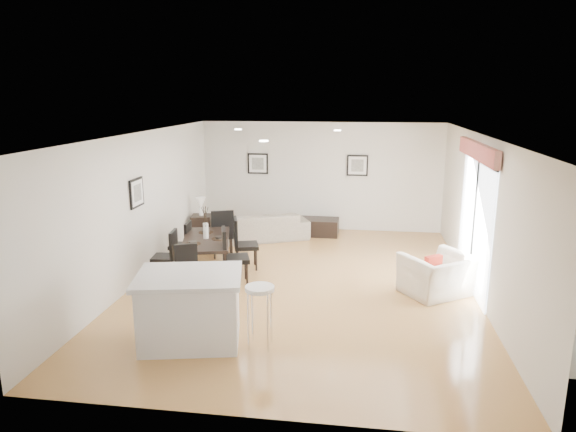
# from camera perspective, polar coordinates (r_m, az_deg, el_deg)

# --- Properties ---
(ground) EXTENTS (8.00, 8.00, 0.00)m
(ground) POSITION_cam_1_polar(r_m,az_deg,el_deg) (9.40, 1.64, -7.58)
(ground) COLOR tan
(ground) RESTS_ON ground
(wall_back) EXTENTS (6.00, 0.04, 2.70)m
(wall_back) POSITION_cam_1_polar(r_m,az_deg,el_deg) (12.92, 3.67, 4.40)
(wall_back) COLOR silver
(wall_back) RESTS_ON ground
(wall_front) EXTENTS (6.00, 0.04, 2.70)m
(wall_front) POSITION_cam_1_polar(r_m,az_deg,el_deg) (5.23, -3.26, -9.32)
(wall_front) COLOR silver
(wall_front) RESTS_ON ground
(wall_left) EXTENTS (0.04, 8.00, 2.70)m
(wall_left) POSITION_cam_1_polar(r_m,az_deg,el_deg) (9.79, -16.04, 0.99)
(wall_left) COLOR silver
(wall_left) RESTS_ON ground
(wall_right) EXTENTS (0.04, 8.00, 2.70)m
(wall_right) POSITION_cam_1_polar(r_m,az_deg,el_deg) (9.18, 20.64, -0.15)
(wall_right) COLOR silver
(wall_right) RESTS_ON ground
(ceiling) EXTENTS (6.00, 8.00, 0.02)m
(ceiling) POSITION_cam_1_polar(r_m,az_deg,el_deg) (8.80, 1.75, 9.06)
(ceiling) COLOR white
(ceiling) RESTS_ON wall_back
(sofa) EXTENTS (2.36, 1.68, 0.64)m
(sofa) POSITION_cam_1_polar(r_m,az_deg,el_deg) (12.14, -3.01, -1.14)
(sofa) COLOR #9F9680
(sofa) RESTS_ON ground
(armchair) EXTENTS (1.44, 1.40, 0.71)m
(armchair) POSITION_cam_1_polar(r_m,az_deg,el_deg) (9.18, 16.30, -6.31)
(armchair) COLOR silver
(armchair) RESTS_ON ground
(dining_table) EXTENTS (1.22, 1.84, 0.70)m
(dining_table) POSITION_cam_1_polar(r_m,az_deg,el_deg) (9.86, -9.07, -2.86)
(dining_table) COLOR black
(dining_table) RESTS_ON ground
(dining_chair_wnear) EXTENTS (0.46, 0.46, 0.94)m
(dining_chair_wnear) POSITION_cam_1_polar(r_m,az_deg,el_deg) (9.70, -13.14, -3.98)
(dining_chair_wnear) COLOR black
(dining_chair_wnear) RESTS_ON ground
(dining_chair_wfar) EXTENTS (0.42, 0.42, 0.89)m
(dining_chair_wfar) POSITION_cam_1_polar(r_m,az_deg,el_deg) (10.47, -11.51, -2.78)
(dining_chair_wfar) COLOR black
(dining_chair_wfar) RESTS_ON ground
(dining_chair_enear) EXTENTS (0.58, 0.58, 1.04)m
(dining_chair_enear) POSITION_cam_1_polar(r_m,az_deg,el_deg) (9.30, -6.37, -4.11)
(dining_chair_enear) COLOR black
(dining_chair_enear) RESTS_ON ground
(dining_chair_efar) EXTENTS (0.57, 0.57, 1.02)m
(dining_chair_efar) POSITION_cam_1_polar(r_m,az_deg,el_deg) (10.09, -5.18, -2.73)
(dining_chair_efar) COLOR black
(dining_chair_efar) RESTS_ON ground
(dining_chair_head) EXTENTS (0.51, 0.51, 0.88)m
(dining_chair_head) POSITION_cam_1_polar(r_m,az_deg,el_deg) (8.95, -11.18, -5.61)
(dining_chair_head) COLOR black
(dining_chair_head) RESTS_ON ground
(dining_chair_foot) EXTENTS (0.59, 0.59, 1.03)m
(dining_chair_foot) POSITION_cam_1_polar(r_m,az_deg,el_deg) (10.83, -7.30, -1.63)
(dining_chair_foot) COLOR black
(dining_chair_foot) RESTS_ON ground
(vase) EXTENTS (0.67, 1.10, 0.62)m
(vase) POSITION_cam_1_polar(r_m,az_deg,el_deg) (9.77, -9.15, -0.91)
(vase) COLOR white
(vase) RESTS_ON dining_table
(coffee_table) EXTENTS (1.02, 0.62, 0.40)m
(coffee_table) POSITION_cam_1_polar(r_m,az_deg,el_deg) (12.57, 3.31, -1.20)
(coffee_table) COLOR black
(coffee_table) RESTS_ON ground
(side_table) EXTENTS (0.52, 0.52, 0.61)m
(side_table) POSITION_cam_1_polar(r_m,az_deg,el_deg) (12.22, -9.55, -1.30)
(side_table) COLOR black
(side_table) RESTS_ON ground
(table_lamp) EXTENTS (0.22, 0.22, 0.42)m
(table_lamp) POSITION_cam_1_polar(r_m,az_deg,el_deg) (12.09, -9.65, 1.34)
(table_lamp) COLOR white
(table_lamp) RESTS_ON side_table
(cushion) EXTENTS (0.32, 0.27, 0.32)m
(cushion) POSITION_cam_1_polar(r_m,az_deg,el_deg) (9.00, 15.84, -5.25)
(cushion) COLOR maroon
(cushion) RESTS_ON armchair
(kitchen_island) EXTENTS (1.60, 1.35, 0.99)m
(kitchen_island) POSITION_cam_1_polar(r_m,az_deg,el_deg) (7.29, -10.81, -10.00)
(kitchen_island) COLOR silver
(kitchen_island) RESTS_ON ground
(bar_stool) EXTENTS (0.40, 0.40, 0.87)m
(bar_stool) POSITION_cam_1_polar(r_m,az_deg,el_deg) (6.95, -3.15, -8.76)
(bar_stool) COLOR white
(bar_stool) RESTS_ON ground
(framed_print_back_left) EXTENTS (0.52, 0.04, 0.52)m
(framed_print_back_left) POSITION_cam_1_polar(r_m,az_deg,el_deg) (13.06, -3.37, 5.84)
(framed_print_back_left) COLOR black
(framed_print_back_left) RESTS_ON wall_back
(framed_print_back_right) EXTENTS (0.52, 0.04, 0.52)m
(framed_print_back_right) POSITION_cam_1_polar(r_m,az_deg,el_deg) (12.81, 7.72, 5.59)
(framed_print_back_right) COLOR black
(framed_print_back_right) RESTS_ON wall_back
(framed_print_left_wall) EXTENTS (0.04, 0.52, 0.52)m
(framed_print_left_wall) POSITION_cam_1_polar(r_m,az_deg,el_deg) (9.54, -16.47, 2.49)
(framed_print_left_wall) COLOR black
(framed_print_left_wall) RESTS_ON wall_left
(sliding_door) EXTENTS (0.12, 2.70, 2.57)m
(sliding_door) POSITION_cam_1_polar(r_m,az_deg,el_deg) (9.40, 20.15, 2.15)
(sliding_door) COLOR white
(sliding_door) RESTS_ON wall_right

